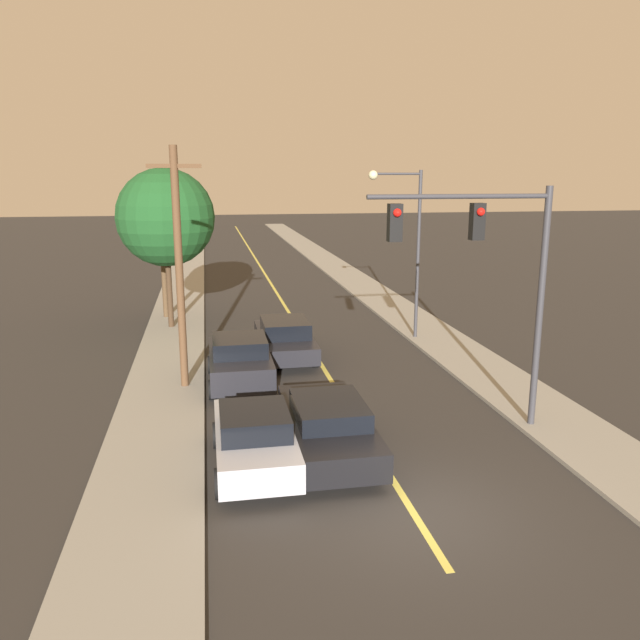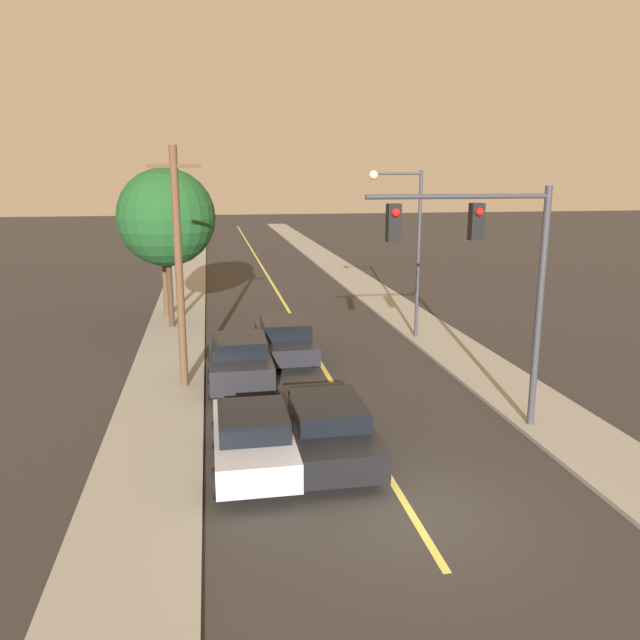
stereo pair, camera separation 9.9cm
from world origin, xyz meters
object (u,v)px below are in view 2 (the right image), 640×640
traffic_signal_mast (488,259)px  tree_left_far (166,218)px  car_near_lane_front (327,425)px  streetlamp_right (406,230)px  car_outer_lane_front (253,438)px  utility_pole_left (179,265)px  tree_left_near (162,217)px  car_outer_lane_second (239,360)px  car_near_lane_second (285,338)px

traffic_signal_mast → tree_left_far: tree_left_far is taller
car_near_lane_front → streetlamp_right: bearing=63.1°
car_outer_lane_front → utility_pole_left: utility_pole_left is taller
tree_left_near → streetlamp_right: bearing=-30.1°
car_outer_lane_front → tree_left_near: 16.99m
tree_left_near → utility_pole_left: bearing=-83.6°
car_outer_lane_second → car_near_lane_front: bearing=-72.0°
tree_left_far → tree_left_near: bearing=99.0°
car_outer_lane_second → tree_left_near: size_ratio=0.68×
car_outer_lane_front → tree_left_near: (-2.92, 16.24, 4.02)m
utility_pole_left → streetlamp_right: bearing=27.9°
utility_pole_left → tree_left_far: bearing=95.7°
car_near_lane_front → utility_pole_left: 7.28m
car_outer_lane_second → utility_pole_left: 3.63m
car_near_lane_front → tree_left_far: (-4.41, 13.68, 4.16)m
utility_pole_left → tree_left_near: size_ratio=1.19×
car_outer_lane_second → traffic_signal_mast: size_ratio=0.67×
car_near_lane_second → streetlamp_right: bearing=17.6°
car_near_lane_second → tree_left_near: tree_left_near is taller
streetlamp_right → car_outer_lane_front: bearing=-123.3°
tree_left_near → traffic_signal_mast: bearing=-59.5°
traffic_signal_mast → utility_pole_left: size_ratio=0.85×
utility_pole_left → tree_left_far: 8.32m
car_near_lane_second → streetlamp_right: (5.11, 1.62, 3.76)m
car_outer_lane_front → streetlamp_right: streetlamp_right is taller
tree_left_far → car_near_lane_second: bearing=-50.0°
car_outer_lane_second → tree_left_far: (-2.59, 8.06, 4.08)m
car_near_lane_second → car_outer_lane_second: 3.35m
car_outer_lane_front → streetlamp_right: size_ratio=0.61×
tree_left_near → car_outer_lane_front: bearing=-79.8°
traffic_signal_mast → tree_left_far: (-8.60, 13.09, 0.29)m
car_outer_lane_front → tree_left_far: (-2.59, 14.17, 4.13)m
tree_left_near → tree_left_far: tree_left_far is taller
car_outer_lane_front → car_outer_lane_second: car_outer_lane_second is taller
car_outer_lane_second → streetlamp_right: streetlamp_right is taller
car_near_lane_front → tree_left_near: tree_left_near is taller
car_near_lane_front → streetlamp_right: size_ratio=0.72×
car_outer_lane_second → traffic_signal_mast: traffic_signal_mast is taller
car_near_lane_second → utility_pole_left: (-3.58, -2.98, 3.23)m
utility_pole_left → tree_left_near: 10.40m
utility_pole_left → car_outer_lane_front: bearing=-73.5°
tree_left_near → car_near_lane_second: bearing=-57.1°
car_outer_lane_front → car_outer_lane_second: 6.11m
car_near_lane_second → car_outer_lane_second: car_outer_lane_second is taller
car_outer_lane_second → streetlamp_right: 9.02m
streetlamp_right → utility_pole_left: utility_pole_left is taller
utility_pole_left → traffic_signal_mast: bearing=-32.0°
utility_pole_left → car_outer_lane_second: bearing=5.4°
car_outer_lane_front → traffic_signal_mast: 7.22m
traffic_signal_mast → streetlamp_right: (0.91, 9.46, -0.09)m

